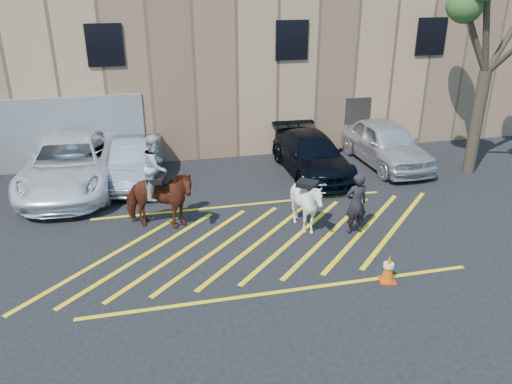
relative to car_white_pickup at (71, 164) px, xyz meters
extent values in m
plane|color=black|center=(5.49, -5.07, -0.88)|extent=(90.00, 90.00, 0.00)
imported|color=white|center=(0.00, 0.00, 0.00)|extent=(3.29, 6.49, 1.76)
imported|color=#99A1A7|center=(2.21, 0.12, -0.13)|extent=(2.16, 4.71, 1.50)
imported|color=black|center=(8.63, -0.57, -0.15)|extent=(2.12, 5.08, 1.47)
imported|color=silver|center=(11.79, -0.24, -0.03)|extent=(2.17, 5.05, 1.70)
imported|color=black|center=(8.28, -5.45, 0.03)|extent=(0.68, 0.47, 1.82)
cube|color=tan|center=(5.49, 6.93, 2.62)|extent=(32.00, 10.00, 7.00)
cube|color=black|center=(1.49, 1.89, 3.72)|extent=(1.30, 0.08, 1.50)
cube|color=black|center=(8.49, 1.89, 3.72)|extent=(1.30, 0.08, 1.50)
cube|color=black|center=(14.49, 1.89, 3.72)|extent=(1.30, 0.08, 1.50)
cube|color=#38332D|center=(11.49, 1.89, 0.22)|extent=(1.10, 0.08, 2.20)
cube|color=yellow|center=(1.29, -5.37, -0.87)|extent=(4.20, 4.20, 0.01)
cube|color=yellow|center=(2.34, -5.37, -0.87)|extent=(4.20, 4.20, 0.01)
cube|color=yellow|center=(3.39, -5.37, -0.87)|extent=(4.20, 4.20, 0.01)
cube|color=yellow|center=(4.44, -5.37, -0.87)|extent=(4.20, 4.20, 0.01)
cube|color=yellow|center=(5.49, -5.37, -0.87)|extent=(4.20, 4.20, 0.01)
cube|color=yellow|center=(6.54, -5.37, -0.87)|extent=(4.20, 4.20, 0.01)
cube|color=yellow|center=(7.59, -5.37, -0.87)|extent=(4.20, 4.20, 0.01)
cube|color=yellow|center=(8.64, -5.37, -0.87)|extent=(4.20, 4.20, 0.01)
cube|color=yellow|center=(9.69, -5.37, -0.87)|extent=(4.20, 4.20, 0.01)
cube|color=yellow|center=(5.49, -2.87, -0.87)|extent=(9.50, 0.12, 0.01)
cube|color=yellow|center=(5.49, -7.87, -0.87)|extent=(9.50, 0.12, 0.01)
imported|color=#5A2315|center=(2.82, -3.89, 0.03)|extent=(2.36, 1.65, 1.82)
imported|color=#A4A7AE|center=(2.82, -3.89, 1.04)|extent=(0.96, 1.08, 1.86)
cube|color=black|center=(2.82, -3.89, 0.67)|extent=(0.62, 0.68, 0.14)
imported|color=white|center=(6.94, -5.00, -0.06)|extent=(1.94, 1.98, 1.64)
cube|color=black|center=(6.94, -5.00, 0.58)|extent=(0.72, 0.70, 0.14)
cube|color=#EF3409|center=(8.04, -8.01, -0.86)|extent=(0.46, 0.46, 0.03)
cone|color=#EA5809|center=(8.04, -8.01, -0.50)|extent=(0.32, 0.32, 0.70)
cylinder|color=white|center=(8.04, -8.01, -0.44)|extent=(0.25, 0.25, 0.10)
cylinder|color=#473C2B|center=(14.52, -1.82, 1.02)|extent=(0.44, 0.44, 3.80)
cylinder|color=#483B2B|center=(15.30, -1.69, 4.09)|extent=(1.76, 0.51, 2.68)
cylinder|color=#46392A|center=(14.44, -0.96, 3.92)|extent=(0.33, 1.88, 2.34)
cylinder|color=#403627|center=(13.91, -1.82, 3.97)|extent=(1.40, 0.20, 2.39)
cylinder|color=#4D402E|center=(14.05, -2.10, 4.32)|extent=(1.16, 0.77, 3.11)
sphere|color=#46652B|center=(14.37, -0.11, 5.03)|extent=(1.20, 1.20, 1.20)
sphere|color=#3B682C|center=(13.30, -1.82, 5.12)|extent=(1.20, 1.20, 1.20)
camera|label=1|loc=(2.58, -17.35, 5.90)|focal=35.00mm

